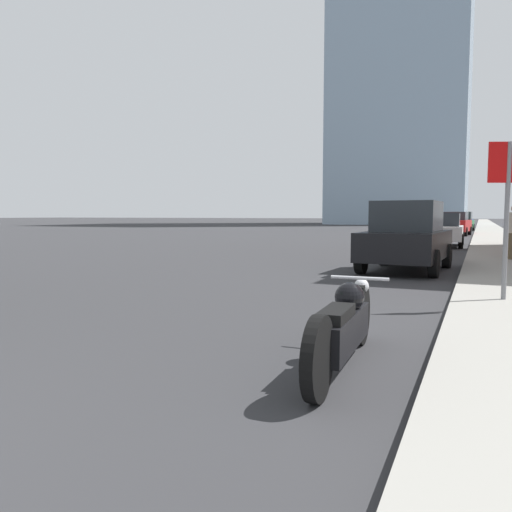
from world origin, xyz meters
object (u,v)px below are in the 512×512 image
Objects in this scene: parked_car_white at (441,229)px; parked_car_red at (454,224)px; parked_car_black at (407,237)px; motorcycle at (344,326)px; parked_car_blue at (463,221)px; stop_sign at (508,193)px; parked_car_green at (462,222)px.

parked_car_red reaches higher than parked_car_white.
motorcycle is at bearing -82.96° from parked_car_black.
parked_car_blue is at bearing 93.43° from parked_car_black.
stop_sign is (1.49, 3.82, 1.36)m from motorcycle.
stop_sign is (1.98, -15.82, 0.99)m from parked_car_white.
parked_car_green is at bearing -83.99° from parked_car_blue.
parked_car_blue is at bearing 92.34° from stop_sign.
parked_car_green reaches higher than parked_car_red.
parked_car_red reaches higher than motorcycle.
parked_car_black reaches higher than motorcycle.
parked_car_black is at bearing 91.39° from motorcycle.
parked_car_blue is at bearing 88.34° from motorcycle.
motorcycle is 32.55m from parked_car_red.
parked_car_green is (-0.34, 43.22, 0.44)m from motorcycle.
parked_car_green is at bearing 92.65° from stop_sign.
parked_car_red is (0.08, 23.97, -0.05)m from parked_car_black.
motorcycle is at bearing -84.70° from parked_car_blue.
parked_car_white is (-0.50, 19.63, 0.37)m from motorcycle.
stop_sign is at bearing 66.39° from motorcycle.
stop_sign reaches higher than parked_car_white.
motorcycle is 8.61m from parked_car_black.
parked_car_red is at bearing 93.14° from parked_car_black.
motorcycle is at bearing -86.53° from parked_car_green.
parked_car_green reaches higher than parked_car_white.
parked_car_black reaches higher than parked_car_white.
parked_car_blue reaches higher than parked_car_white.
parked_car_red is at bearing 93.91° from stop_sign.
parked_car_white is at bearing 97.15° from stop_sign.
parked_car_black is 11.05m from parked_car_white.
parked_car_black is 34.64m from parked_car_green.
parked_car_white is at bearing -87.36° from parked_car_green.
parked_car_white is at bearing 89.13° from motorcycle.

